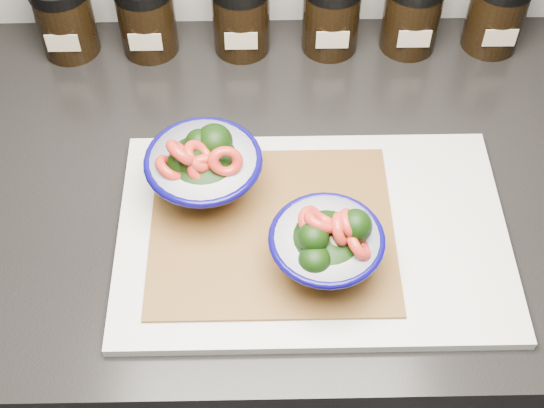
{
  "coord_description": "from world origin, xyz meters",
  "views": [
    {
      "loc": [
        -0.02,
        0.83,
        1.62
      ],
      "look_at": [
        -0.01,
        1.35,
        0.96
      ],
      "focal_mm": 50.0,
      "sensor_mm": 36.0,
      "label": 1
    }
  ],
  "objects_px": {
    "spice_jar_b": "(147,16)",
    "spice_jar_e": "(412,13)",
    "spice_jar_a": "(65,17)",
    "spice_jar_c": "(241,15)",
    "cutting_board": "(312,234)",
    "spice_jar_d": "(331,14)",
    "bowl_left": "(203,169)",
    "bowl_right": "(327,246)",
    "spice_jar_f": "(497,12)"
  },
  "relations": [
    {
      "from": "cutting_board",
      "to": "spice_jar_b",
      "type": "relative_size",
      "value": 3.98
    },
    {
      "from": "cutting_board",
      "to": "spice_jar_c",
      "type": "relative_size",
      "value": 3.98
    },
    {
      "from": "spice_jar_b",
      "to": "spice_jar_d",
      "type": "bearing_deg",
      "value": 0.0
    },
    {
      "from": "bowl_left",
      "to": "spice_jar_a",
      "type": "height_order",
      "value": "bowl_left"
    },
    {
      "from": "cutting_board",
      "to": "spice_jar_e",
      "type": "distance_m",
      "value": 0.38
    },
    {
      "from": "spice_jar_a",
      "to": "spice_jar_c",
      "type": "relative_size",
      "value": 1.0
    },
    {
      "from": "spice_jar_d",
      "to": "spice_jar_f",
      "type": "distance_m",
      "value": 0.23
    },
    {
      "from": "spice_jar_a",
      "to": "spice_jar_c",
      "type": "height_order",
      "value": "same"
    },
    {
      "from": "spice_jar_a",
      "to": "spice_jar_c",
      "type": "bearing_deg",
      "value": 0.0
    },
    {
      "from": "bowl_left",
      "to": "spice_jar_b",
      "type": "xyz_separation_m",
      "value": [
        -0.09,
        0.28,
        -0.0
      ]
    },
    {
      "from": "cutting_board",
      "to": "spice_jar_c",
      "type": "xyz_separation_m",
      "value": [
        -0.08,
        0.34,
        0.05
      ]
    },
    {
      "from": "spice_jar_c",
      "to": "spice_jar_f",
      "type": "xyz_separation_m",
      "value": [
        0.36,
        0.0,
        0.0
      ]
    },
    {
      "from": "spice_jar_b",
      "to": "spice_jar_f",
      "type": "relative_size",
      "value": 1.0
    },
    {
      "from": "spice_jar_b",
      "to": "spice_jar_c",
      "type": "bearing_deg",
      "value": 0.0
    },
    {
      "from": "bowl_left",
      "to": "spice_jar_e",
      "type": "height_order",
      "value": "bowl_left"
    },
    {
      "from": "spice_jar_c",
      "to": "spice_jar_d",
      "type": "relative_size",
      "value": 1.0
    },
    {
      "from": "cutting_board",
      "to": "spice_jar_f",
      "type": "xyz_separation_m",
      "value": [
        0.27,
        0.34,
        0.05
      ]
    },
    {
      "from": "spice_jar_f",
      "to": "spice_jar_b",
      "type": "bearing_deg",
      "value": 180.0
    },
    {
      "from": "spice_jar_d",
      "to": "spice_jar_e",
      "type": "xyz_separation_m",
      "value": [
        0.11,
        0.0,
        0.0
      ]
    },
    {
      "from": "bowl_left",
      "to": "spice_jar_d",
      "type": "relative_size",
      "value": 1.21
    },
    {
      "from": "spice_jar_b",
      "to": "spice_jar_c",
      "type": "relative_size",
      "value": 1.0
    },
    {
      "from": "cutting_board",
      "to": "spice_jar_d",
      "type": "xyz_separation_m",
      "value": [
        0.04,
        0.34,
        0.05
      ]
    },
    {
      "from": "spice_jar_b",
      "to": "spice_jar_a",
      "type": "bearing_deg",
      "value": 180.0
    },
    {
      "from": "spice_jar_b",
      "to": "spice_jar_d",
      "type": "relative_size",
      "value": 1.0
    },
    {
      "from": "spice_jar_b",
      "to": "spice_jar_e",
      "type": "bearing_deg",
      "value": 0.0
    },
    {
      "from": "bowl_left",
      "to": "bowl_right",
      "type": "height_order",
      "value": "bowl_left"
    },
    {
      "from": "spice_jar_b",
      "to": "spice_jar_e",
      "type": "relative_size",
      "value": 1.0
    },
    {
      "from": "bowl_left",
      "to": "spice_jar_f",
      "type": "bearing_deg",
      "value": 35.56
    },
    {
      "from": "bowl_left",
      "to": "spice_jar_d",
      "type": "xyz_separation_m",
      "value": [
        0.17,
        0.28,
        -0.0
      ]
    },
    {
      "from": "spice_jar_f",
      "to": "spice_jar_a",
      "type": "bearing_deg",
      "value": 180.0
    },
    {
      "from": "bowl_right",
      "to": "spice_jar_f",
      "type": "relative_size",
      "value": 1.11
    },
    {
      "from": "cutting_board",
      "to": "spice_jar_a",
      "type": "xyz_separation_m",
      "value": [
        -0.33,
        0.34,
        0.05
      ]
    },
    {
      "from": "spice_jar_a",
      "to": "spice_jar_c",
      "type": "xyz_separation_m",
      "value": [
        0.24,
        0.0,
        0.0
      ]
    },
    {
      "from": "spice_jar_a",
      "to": "cutting_board",
      "type": "bearing_deg",
      "value": -46.08
    },
    {
      "from": "spice_jar_c",
      "to": "spice_jar_f",
      "type": "relative_size",
      "value": 1.0
    },
    {
      "from": "spice_jar_d",
      "to": "spice_jar_f",
      "type": "bearing_deg",
      "value": 0.0
    },
    {
      "from": "cutting_board",
      "to": "spice_jar_d",
      "type": "relative_size",
      "value": 3.98
    },
    {
      "from": "spice_jar_d",
      "to": "spice_jar_b",
      "type": "bearing_deg",
      "value": 180.0
    },
    {
      "from": "bowl_left",
      "to": "spice_jar_d",
      "type": "height_order",
      "value": "bowl_left"
    },
    {
      "from": "bowl_right",
      "to": "spice_jar_f",
      "type": "bearing_deg",
      "value": 56.34
    },
    {
      "from": "cutting_board",
      "to": "spice_jar_b",
      "type": "height_order",
      "value": "spice_jar_b"
    },
    {
      "from": "spice_jar_e",
      "to": "cutting_board",
      "type": "bearing_deg",
      "value": -114.36
    },
    {
      "from": "spice_jar_f",
      "to": "spice_jar_e",
      "type": "bearing_deg",
      "value": 180.0
    },
    {
      "from": "spice_jar_a",
      "to": "spice_jar_d",
      "type": "bearing_deg",
      "value": 0.0
    },
    {
      "from": "bowl_left",
      "to": "spice_jar_a",
      "type": "xyz_separation_m",
      "value": [
        -0.2,
        0.28,
        -0.0
      ]
    },
    {
      "from": "spice_jar_e",
      "to": "bowl_left",
      "type": "bearing_deg",
      "value": -134.49
    },
    {
      "from": "spice_jar_b",
      "to": "bowl_right",
      "type": "bearing_deg",
      "value": -60.22
    },
    {
      "from": "spice_jar_c",
      "to": "spice_jar_e",
      "type": "distance_m",
      "value": 0.24
    },
    {
      "from": "spice_jar_a",
      "to": "spice_jar_e",
      "type": "xyz_separation_m",
      "value": [
        0.48,
        0.0,
        0.0
      ]
    },
    {
      "from": "bowl_left",
      "to": "spice_jar_f",
      "type": "distance_m",
      "value": 0.49
    }
  ]
}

